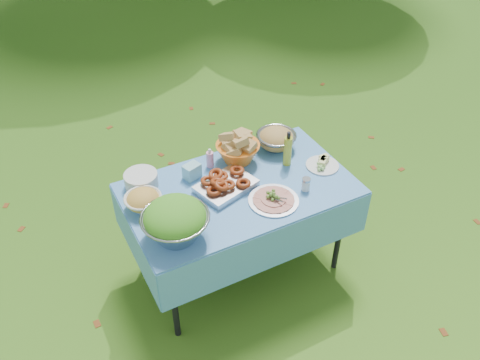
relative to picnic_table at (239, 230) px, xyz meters
name	(u,v)px	position (x,y,z in m)	size (l,w,h in m)	color
ground	(239,267)	(0.00, 0.00, -0.38)	(80.00, 80.00, 0.00)	#113509
picnic_table	(239,230)	(0.00, 0.00, 0.00)	(1.46, 0.86, 0.76)	#84CBFF
salad_bowl	(175,221)	(-0.52, -0.22, 0.51)	(0.39, 0.39, 0.26)	#91969A
pasta_bowl_white	(143,200)	(-0.61, 0.10, 0.44)	(0.23, 0.23, 0.13)	silver
plate_stack	(141,180)	(-0.55, 0.31, 0.43)	(0.22, 0.22, 0.10)	silver
wipes_box	(192,171)	(-0.22, 0.24, 0.43)	(0.11, 0.08, 0.10)	#82C2CD
sanitizer_bottle	(210,158)	(-0.07, 0.30, 0.45)	(0.05, 0.05, 0.14)	pink
bread_bowl	(238,148)	(0.13, 0.27, 0.48)	(0.30, 0.30, 0.20)	orange
pasta_bowl_steel	(276,139)	(0.44, 0.28, 0.45)	(0.28, 0.28, 0.15)	#91969A
fried_tray	(226,184)	(-0.08, 0.03, 0.42)	(0.36, 0.25, 0.08)	silver
charcuterie_platter	(274,197)	(0.13, -0.21, 0.42)	(0.32, 0.32, 0.07)	#B5B6BD
oil_bottle	(288,148)	(0.41, 0.08, 0.51)	(0.06, 0.06, 0.26)	#ABB429
cheese_plate	(323,162)	(0.61, -0.06, 0.41)	(0.23, 0.23, 0.06)	silver
shaker	(306,184)	(0.37, -0.21, 0.43)	(0.06, 0.06, 0.09)	silver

